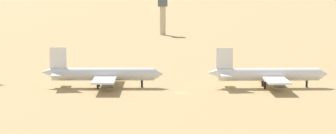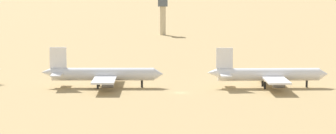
% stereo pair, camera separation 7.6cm
% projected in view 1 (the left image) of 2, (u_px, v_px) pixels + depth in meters
% --- Properties ---
extents(ground, '(4000.00, 4000.00, 0.00)m').
position_uv_depth(ground, '(180.00, 93.00, 243.44)').
color(ground, tan).
extents(parked_jet_white_3, '(38.81, 32.49, 12.85)m').
position_uv_depth(parked_jet_white_3, '(102.00, 74.00, 253.32)').
color(parked_jet_white_3, silver).
rests_on(parked_jet_white_3, ground).
extents(parked_jet_white_4, '(38.57, 32.42, 12.75)m').
position_uv_depth(parked_jet_white_4, '(267.00, 75.00, 252.94)').
color(parked_jet_white_4, white).
rests_on(parked_jet_white_4, ground).
extents(control_tower, '(5.20, 5.20, 19.99)m').
position_uv_depth(control_tower, '(163.00, 13.00, 434.68)').
color(control_tower, '#C6B793').
rests_on(control_tower, ground).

